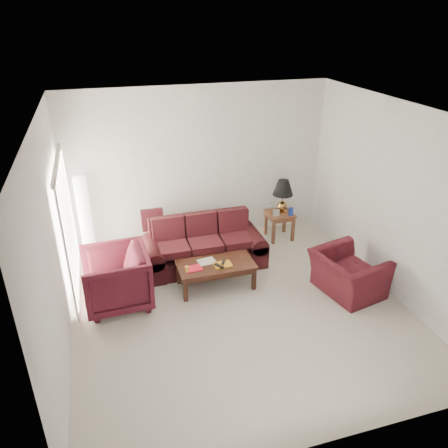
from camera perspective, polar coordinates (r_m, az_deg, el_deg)
The scene contains 19 objects.
floor at distance 6.91m, azimuth 2.04°, elevation -10.86°, with size 5.00×5.00×0.00m, color beige.
blinds at distance 7.23m, azimuth -19.78°, elevation -0.68°, with size 0.10×2.00×2.16m, color silver.
sofa at distance 7.74m, azimuth -2.62°, elevation -2.60°, with size 2.14×0.93×0.88m, color black, non-canonical shape.
throw_pillow at distance 8.14m, azimuth -9.33°, elevation 0.57°, with size 0.40×0.11×0.40m, color black.
end_table at distance 8.82m, azimuth 7.23°, elevation -0.18°, with size 0.50×0.50×0.55m, color #56361D, non-canonical shape.
table_lamp at distance 8.62m, azimuth 7.67°, elevation 3.61°, with size 0.40×0.40×0.67m, color #B47A38, non-canonical shape.
clock at distance 8.54m, azimuth 6.82°, elevation 1.49°, with size 0.13×0.05×0.13m, color #BDBDC1.
blue_canister at distance 8.61m, azimuth 8.74°, elevation 1.61°, with size 0.09×0.09×0.15m, color #172F96.
picture_frame at distance 8.79m, azimuth 5.92°, elevation 2.31°, with size 0.12×0.02×0.15m, color silver.
floor_lamp at distance 8.15m, azimuth -17.67°, elevation 0.60°, with size 0.26×0.26×1.63m, color silver, non-canonical shape.
armchair_left at distance 6.94m, azimuth -13.92°, elevation -6.94°, with size 0.98×1.01×0.91m, color #3A0D16.
armchair_right at distance 7.35m, azimuth 15.85°, elevation -6.26°, with size 1.06×0.92×0.69m, color #3A0D14.
coffee_table at distance 7.27m, azimuth -1.05°, elevation -6.67°, with size 1.25×0.63×0.44m, color black, non-canonical shape.
magazine_red at distance 7.02m, azimuth -4.00°, elevation -5.83°, with size 0.27×0.20×0.02m, color red.
magazine_white at distance 7.20m, azimuth -2.29°, elevation -4.92°, with size 0.28×0.21×0.02m, color beige.
magazine_orange at distance 7.11m, azimuth -0.18°, elevation -5.31°, with size 0.29×0.21×0.02m, color orange.
remote_a at distance 7.04m, azimuth -0.64°, elevation -5.48°, with size 0.05×0.18×0.02m, color black.
remote_b at distance 7.14m, azimuth -0.06°, elevation -4.97°, with size 0.04×0.15×0.02m, color black.
yellow_glass at distance 6.93m, azimuth -4.87°, elevation -5.92°, with size 0.06×0.06×0.11m, color gold.
Camera 1 is at (-1.80, -5.21, 4.16)m, focal length 35.00 mm.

